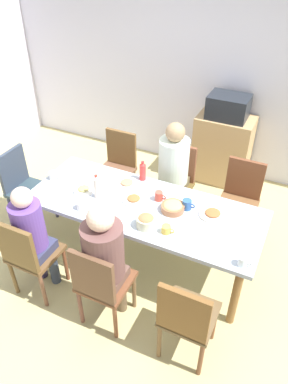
# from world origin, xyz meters

# --- Properties ---
(ground_plane) EXTENTS (6.99, 6.99, 0.00)m
(ground_plane) POSITION_xyz_m (0.00, 0.00, 0.00)
(ground_plane) COLOR tan
(wall_back) EXTENTS (6.07, 0.12, 2.60)m
(wall_back) POSITION_xyz_m (0.00, 2.09, 1.30)
(wall_back) COLOR silver
(wall_back) RESTS_ON ground_plane
(dining_table) EXTENTS (2.20, 0.85, 0.73)m
(dining_table) POSITION_xyz_m (0.00, 0.00, 0.65)
(dining_table) COLOR #AFBDCF
(dining_table) RESTS_ON ground_plane
(chair_0) EXTENTS (0.40, 0.40, 0.90)m
(chair_0) POSITION_xyz_m (0.73, -0.81, 0.51)
(chair_0) COLOR brown
(chair_0) RESTS_ON ground_plane
(chair_1) EXTENTS (0.40, 0.40, 0.90)m
(chair_1) POSITION_xyz_m (0.00, 0.81, 0.51)
(chair_1) COLOR brown
(chair_1) RESTS_ON ground_plane
(person_1) EXTENTS (0.32, 0.32, 1.24)m
(person_1) POSITION_xyz_m (-0.00, 0.72, 0.74)
(person_1) COLOR brown
(person_1) RESTS_ON ground_plane
(chair_2) EXTENTS (0.40, 0.40, 0.90)m
(chair_2) POSITION_xyz_m (0.00, -0.81, 0.51)
(chair_2) COLOR brown
(chair_2) RESTS_ON ground_plane
(person_2) EXTENTS (0.33, 0.33, 1.24)m
(person_2) POSITION_xyz_m (0.00, -0.72, 0.75)
(person_2) COLOR brown
(person_2) RESTS_ON ground_plane
(chair_3) EXTENTS (0.40, 0.40, 0.90)m
(chair_3) POSITION_xyz_m (-0.73, 0.81, 0.51)
(chair_3) COLOR brown
(chair_3) RESTS_ON ground_plane
(chair_4) EXTENTS (0.40, 0.40, 0.90)m
(chair_4) POSITION_xyz_m (0.73, 0.81, 0.51)
(chair_4) COLOR brown
(chair_4) RESTS_ON ground_plane
(chair_5) EXTENTS (0.40, 0.40, 0.90)m
(chair_5) POSITION_xyz_m (-1.48, 0.00, 0.51)
(chair_5) COLOR #2B3C45
(chair_5) RESTS_ON ground_plane
(chair_6) EXTENTS (0.40, 0.40, 0.90)m
(chair_6) POSITION_xyz_m (-0.73, -0.81, 0.51)
(chair_6) COLOR brown
(chair_6) RESTS_ON ground_plane
(person_6) EXTENTS (0.30, 0.30, 1.16)m
(person_6) POSITION_xyz_m (-0.73, -0.71, 0.68)
(person_6) COLOR #332A4C
(person_6) RESTS_ON ground_plane
(plate_0) EXTENTS (0.25, 0.25, 0.04)m
(plate_0) POSITION_xyz_m (0.62, 0.14, 0.74)
(plate_0) COLOR beige
(plate_0) RESTS_ON dining_table
(plate_1) EXTENTS (0.22, 0.22, 0.04)m
(plate_1) POSITION_xyz_m (-0.12, 0.02, 0.74)
(plate_1) COLOR white
(plate_1) RESTS_ON dining_table
(plate_2) EXTENTS (0.23, 0.23, 0.04)m
(plate_2) POSITION_xyz_m (-0.29, 0.22, 0.74)
(plate_2) COLOR white
(plate_2) RESTS_ON dining_table
(plate_3) EXTENTS (0.20, 0.20, 0.04)m
(plate_3) POSITION_xyz_m (-0.62, -0.05, 0.74)
(plate_3) COLOR white
(plate_3) RESTS_ON dining_table
(bowl_0) EXTENTS (0.17, 0.17, 0.11)m
(bowl_0) POSITION_xyz_m (0.14, -0.26, 0.79)
(bowl_0) COLOR beige
(bowl_0) RESTS_ON dining_table
(bowl_1) EXTENTS (0.21, 0.21, 0.08)m
(bowl_1) POSITION_xyz_m (0.27, 0.04, 0.77)
(bowl_1) COLOR #9B5F3E
(bowl_1) RESTS_ON dining_table
(cup_0) EXTENTS (0.12, 0.08, 0.08)m
(cup_0) POSITION_xyz_m (-0.49, -0.30, 0.77)
(cup_0) COLOR white
(cup_0) RESTS_ON dining_table
(cup_1) EXTENTS (0.12, 0.08, 0.07)m
(cup_1) POSITION_xyz_m (-0.17, -0.32, 0.76)
(cup_1) COLOR #EEC34B
(cup_1) RESTS_ON dining_table
(cup_2) EXTENTS (0.12, 0.08, 0.10)m
(cup_2) POSITION_xyz_m (0.38, 0.12, 0.78)
(cup_2) COLOR #2C5694
(cup_2) RESTS_ON dining_table
(cup_3) EXTENTS (0.11, 0.07, 0.08)m
(cup_3) POSITION_xyz_m (1.00, -0.34, 0.77)
(cup_3) COLOR white
(cup_3) RESTS_ON dining_table
(cup_4) EXTENTS (0.11, 0.07, 0.09)m
(cup_4) POSITION_xyz_m (0.09, 0.13, 0.77)
(cup_4) COLOR #CE4B3B
(cup_4) RESTS_ON dining_table
(cup_5) EXTENTS (0.12, 0.08, 0.08)m
(cup_5) POSITION_xyz_m (-1.01, -0.02, 0.77)
(cup_5) COLOR white
(cup_5) RESTS_ON dining_table
(cup_6) EXTENTS (0.12, 0.08, 0.07)m
(cup_6) POSITION_xyz_m (0.33, -0.25, 0.76)
(cup_6) COLOR #E9BE48
(cup_6) RESTS_ON dining_table
(bottle_0) EXTENTS (0.06, 0.06, 0.21)m
(bottle_0) POSITION_xyz_m (-0.19, 0.37, 0.83)
(bottle_0) COLOR red
(bottle_0) RESTS_ON dining_table
(bottle_1) EXTENTS (0.06, 0.06, 0.25)m
(bottle_1) POSITION_xyz_m (-0.45, -0.08, 0.85)
(bottle_1) COLOR beige
(bottle_1) RESTS_ON dining_table
(side_cabinet) EXTENTS (0.70, 0.44, 0.90)m
(side_cabinet) POSITION_xyz_m (0.27, 1.79, 0.45)
(side_cabinet) COLOR tan
(side_cabinet) RESTS_ON ground_plane
(microwave) EXTENTS (0.48, 0.36, 0.28)m
(microwave) POSITION_xyz_m (0.27, 1.79, 1.04)
(microwave) COLOR #1F242B
(microwave) RESTS_ON side_cabinet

